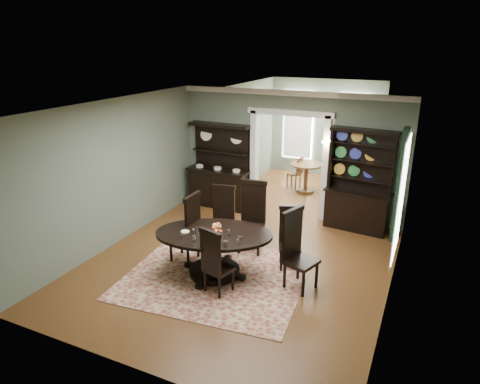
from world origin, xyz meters
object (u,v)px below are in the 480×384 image
at_px(sideboard, 219,178).
at_px(welsh_dresser, 358,194).
at_px(parlor_table, 306,174).
at_px(dining_table, 214,245).

bearing_deg(sideboard, welsh_dresser, 1.67).
bearing_deg(parlor_table, sideboard, -131.79).
relative_size(welsh_dresser, parlor_table, 2.56).
xyz_separation_m(sideboard, welsh_dresser, (3.50, 0.00, 0.08)).
distance_m(dining_table, welsh_dresser, 3.75).
bearing_deg(sideboard, dining_table, -62.62).
bearing_deg(dining_table, sideboard, 97.57).
height_order(sideboard, parlor_table, sideboard).
relative_size(sideboard, welsh_dresser, 0.93).
relative_size(dining_table, sideboard, 1.15).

